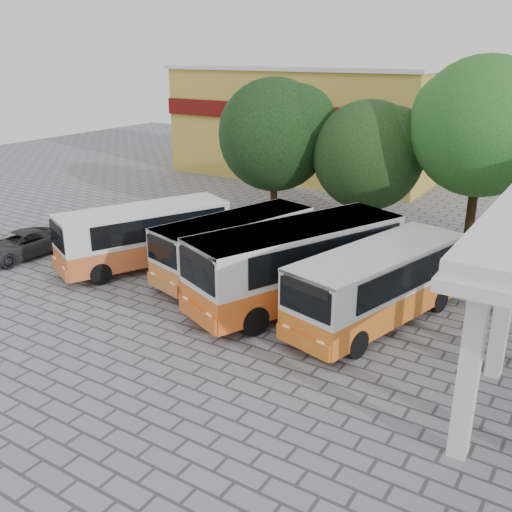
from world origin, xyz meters
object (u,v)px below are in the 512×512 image
Objects in this scene: bus_far_left at (144,233)px; parked_car at (20,245)px; bus_centre_left at (235,243)px; bus_far_right at (378,281)px; bus_centre_right at (298,260)px.

parked_car is (-5.90, -2.30, -0.98)m from bus_far_left.
bus_far_right reaches higher than bus_centre_left.
bus_centre_left is at bearing 40.74° from bus_far_left.
bus_far_right is 1.85× the size of parked_car.
bus_far_left is at bearing -148.65° from bus_centre_left.
bus_far_right reaches higher than bus_far_left.
bus_far_left is 0.87× the size of bus_centre_right.
bus_far_right is 17.19m from parked_car.
bus_centre_right reaches higher than bus_far_right.
bus_centre_right reaches higher than parked_car.
bus_centre_left is at bearing 21.95° from parked_car.
bus_far_left is at bearing -156.87° from bus_centre_right.
bus_centre_left is 1.76× the size of parked_car.
bus_far_left is 11.09m from bus_far_right.
parked_car is at bearing -145.18° from bus_centre_left.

